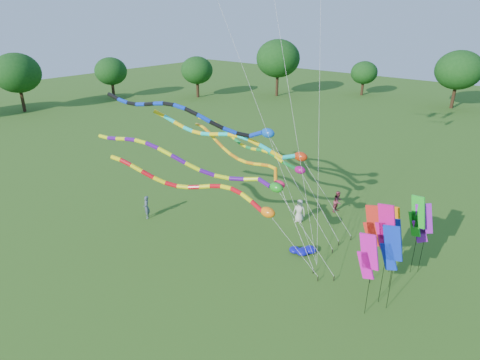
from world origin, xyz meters
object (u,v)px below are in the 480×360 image
Objects in this scene: person_a at (299,211)px; person_b at (147,207)px; blue_nylon_heap at (306,250)px; person_c at (338,202)px; tube_kite_red at (210,191)px; tube_kite_orange at (244,158)px.

person_a is 1.00× the size of person_b.
person_c is at bearing 100.33° from blue_nylon_heap.
person_b is 1.03× the size of person_c.
tube_kite_red is 11.24m from person_c.
tube_kite_red is at bearing -140.24° from blue_nylon_heap.
tube_kite_red is 7.65m from person_b.
person_a is 1.03× the size of person_c.
tube_kite_orange is at bearing -153.39° from person_a.
tube_kite_orange is at bearing 67.95° from person_b.
tube_kite_red reaches higher than blue_nylon_heap.
person_b is at bearing 160.93° from tube_kite_red.
tube_kite_orange is 7.18m from blue_nylon_heap.
person_a is at bearing 128.08° from blue_nylon_heap.
person_c is (1.38, 3.16, -0.03)m from person_a.
person_b is (-5.99, -3.79, -4.13)m from tube_kite_orange.
person_b is at bearing 136.85° from person_c.
person_c is at bearing 56.00° from tube_kite_red.
person_a is 3.45m from person_c.
tube_kite_orange reaches higher than person_a.
tube_kite_orange is 9.65× the size of blue_nylon_heap.
tube_kite_orange is (-0.84, 4.18, 0.72)m from tube_kite_red.
person_b is at bearing -161.64° from person_a.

